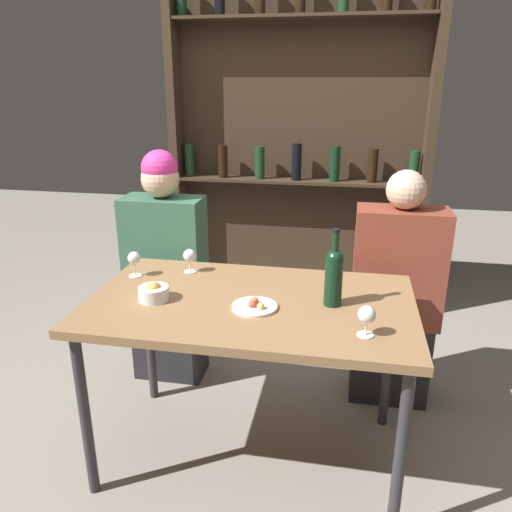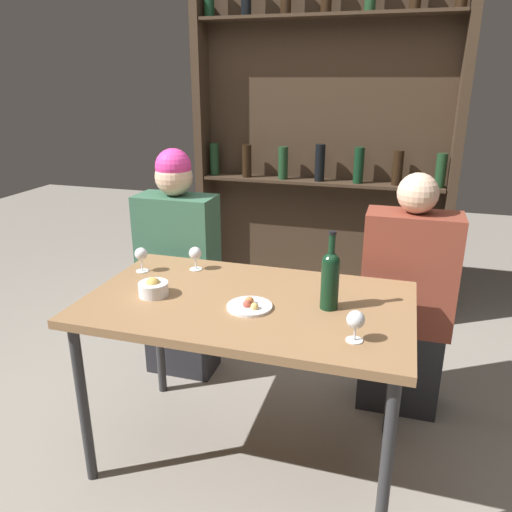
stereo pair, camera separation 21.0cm
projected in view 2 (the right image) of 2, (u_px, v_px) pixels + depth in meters
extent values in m
plane|color=gray|center=(249.00, 453.00, 2.31)|extent=(10.00, 10.00, 0.00)
cube|color=olive|center=(248.00, 304.00, 2.05)|extent=(1.33, 0.79, 0.04)
cylinder|color=#2D2D30|center=(83.00, 405.00, 2.04)|extent=(0.04, 0.04, 0.74)
cylinder|color=#2D2D30|center=(386.00, 467.00, 1.72)|extent=(0.04, 0.04, 0.74)
cylinder|color=#2D2D30|center=(159.00, 330.00, 2.65)|extent=(0.04, 0.04, 0.74)
cylinder|color=#2D2D30|center=(394.00, 366.00, 2.32)|extent=(0.04, 0.04, 0.74)
cube|color=#38281C|center=(323.00, 161.00, 3.54)|extent=(1.74, 0.02, 2.16)
cube|color=#38281C|center=(203.00, 158.00, 3.68)|extent=(0.06, 0.18, 2.16)
cube|color=#38281C|center=(454.00, 170.00, 3.21)|extent=(0.06, 0.18, 2.16)
cube|color=#38281C|center=(319.00, 182.00, 3.49)|extent=(1.66, 0.18, 0.02)
cylinder|color=#19381E|center=(214.00, 159.00, 3.66)|extent=(0.07, 0.07, 0.23)
cylinder|color=black|center=(247.00, 161.00, 3.58)|extent=(0.07, 0.07, 0.23)
cylinder|color=#19381E|center=(283.00, 163.00, 3.51)|extent=(0.07, 0.07, 0.23)
cylinder|color=black|center=(320.00, 163.00, 3.43)|extent=(0.07, 0.07, 0.25)
cylinder|color=black|center=(359.00, 165.00, 3.36)|extent=(0.07, 0.07, 0.24)
cylinder|color=black|center=(398.00, 168.00, 3.31)|extent=(0.07, 0.07, 0.23)
cylinder|color=#19381E|center=(441.00, 171.00, 3.23)|extent=(0.07, 0.07, 0.22)
cube|color=#38281C|center=(326.00, 15.00, 3.13)|extent=(1.66, 0.18, 0.02)
cylinder|color=black|center=(330.00, 285.00, 1.94)|extent=(0.07, 0.07, 0.19)
sphere|color=black|center=(331.00, 262.00, 1.91)|extent=(0.07, 0.07, 0.07)
cylinder|color=black|center=(332.00, 248.00, 1.89)|extent=(0.03, 0.03, 0.11)
cylinder|color=black|center=(333.00, 233.00, 1.87)|extent=(0.03, 0.03, 0.01)
cylinder|color=silver|center=(354.00, 340.00, 1.72)|extent=(0.06, 0.06, 0.00)
cylinder|color=silver|center=(355.00, 332.00, 1.71)|extent=(0.01, 0.01, 0.06)
sphere|color=silver|center=(356.00, 320.00, 1.70)|extent=(0.06, 0.06, 0.06)
cylinder|color=silver|center=(142.00, 271.00, 2.35)|extent=(0.06, 0.06, 0.00)
cylinder|color=silver|center=(142.00, 264.00, 2.33)|extent=(0.01, 0.01, 0.07)
sphere|color=silver|center=(141.00, 254.00, 2.32)|extent=(0.06, 0.06, 0.06)
cylinder|color=silver|center=(196.00, 269.00, 2.37)|extent=(0.06, 0.06, 0.00)
cylinder|color=silver|center=(196.00, 263.00, 2.36)|extent=(0.01, 0.01, 0.06)
sphere|color=silver|center=(195.00, 253.00, 2.34)|extent=(0.06, 0.06, 0.06)
cylinder|color=white|center=(250.00, 307.00, 1.97)|extent=(0.18, 0.18, 0.01)
sphere|color=#B74C3D|center=(247.00, 304.00, 1.95)|extent=(0.03, 0.03, 0.03)
sphere|color=#C67038|center=(249.00, 301.00, 1.98)|extent=(0.04, 0.04, 0.04)
sphere|color=#E5BC66|center=(255.00, 307.00, 1.93)|extent=(0.03, 0.03, 0.03)
cylinder|color=white|center=(154.00, 289.00, 2.08)|extent=(0.12, 0.12, 0.06)
sphere|color=gold|center=(153.00, 285.00, 2.07)|extent=(0.06, 0.06, 0.06)
cube|color=#26262B|center=(183.00, 334.00, 2.91)|extent=(0.38, 0.22, 0.45)
cube|color=#38664C|center=(178.00, 249.00, 2.74)|extent=(0.43, 0.22, 0.60)
sphere|color=beige|center=(174.00, 177.00, 2.60)|extent=(0.20, 0.20, 0.20)
sphere|color=#EA3893|center=(173.00, 167.00, 2.59)|extent=(0.19, 0.19, 0.19)
cube|color=#26262B|center=(399.00, 367.00, 2.58)|extent=(0.40, 0.22, 0.45)
cube|color=brown|center=(409.00, 273.00, 2.41)|extent=(0.44, 0.22, 0.59)
sphere|color=beige|center=(418.00, 193.00, 2.28)|extent=(0.19, 0.19, 0.19)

